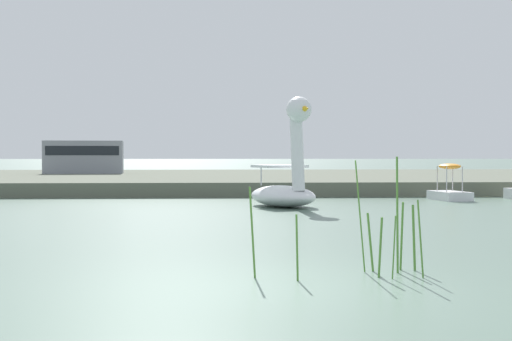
% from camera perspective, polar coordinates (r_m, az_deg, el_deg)
% --- Properties ---
extents(ground_plane, '(509.10, 509.10, 0.00)m').
position_cam_1_polar(ground_plane, '(9.37, 1.52, -8.76)').
color(ground_plane, '#567060').
extents(shore_bank_far, '(120.79, 24.10, 0.56)m').
position_cam_1_polar(shore_bank_far, '(40.09, -2.26, -0.68)').
color(shore_bank_far, '#5B6051').
rests_on(shore_bank_far, ground_plane).
extents(swan_boat, '(2.62, 3.36, 3.34)m').
position_cam_1_polar(swan_boat, '(23.00, 2.28, -0.80)').
color(swan_boat, white).
rests_on(swan_boat, ground_plane).
extents(pedal_boat_orange, '(1.17, 1.97, 1.30)m').
position_cam_1_polar(pedal_boat_orange, '(27.48, 14.51, -1.41)').
color(pedal_boat_orange, white).
rests_on(pedal_boat_orange, ground_plane).
extents(parked_van, '(4.40, 2.22, 1.81)m').
position_cam_1_polar(parked_van, '(42.64, -12.96, 1.10)').
color(parked_van, gray).
rests_on(parked_van, shore_bank_far).
extents(reed_clump_foreground, '(2.36, 0.87, 1.60)m').
position_cam_1_polar(reed_clump_foreground, '(10.29, 8.71, -4.76)').
color(reed_clump_foreground, '#4C7F33').
rests_on(reed_clump_foreground, ground_plane).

